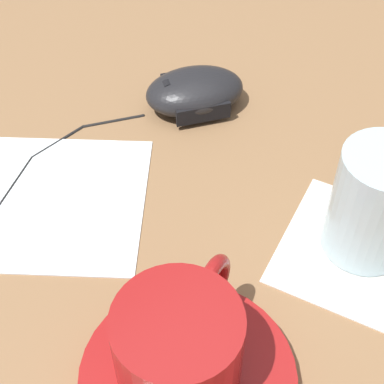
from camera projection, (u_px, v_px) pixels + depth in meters
ground_plane at (203, 253)px, 0.46m from camera, size 3.00×3.00×0.00m
saucer at (188, 378)px, 0.38m from camera, size 0.14×0.14×0.01m
coffee_cup at (180, 344)px, 0.36m from camera, size 0.08×0.11×0.06m
computer_mouse at (195, 91)px, 0.57m from camera, size 0.10×0.12×0.04m
mouse_cable at (26, 210)px, 0.49m from camera, size 0.19×0.25×0.00m
napkin_under_glass at (361, 253)px, 0.46m from camera, size 0.16×0.16×0.00m
drinking_glass at (375, 204)px, 0.43m from camera, size 0.07×0.07×0.09m
napkin_spare at (54, 200)px, 0.50m from camera, size 0.22×0.22×0.00m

